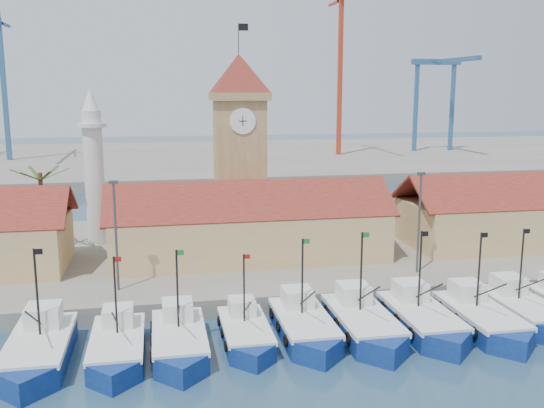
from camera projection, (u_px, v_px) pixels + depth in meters
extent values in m
plane|color=navy|center=(294.00, 358.00, 40.36)|extent=(400.00, 400.00, 0.00)
cube|color=gray|center=(243.00, 253.00, 63.38)|extent=(140.00, 32.00, 1.50)
cube|color=gray|center=(193.00, 159.00, 146.33)|extent=(240.00, 80.00, 2.00)
cube|color=navy|center=(40.00, 354.00, 39.66)|extent=(3.77, 8.53, 1.94)
cube|color=navy|center=(27.00, 385.00, 35.54)|extent=(3.77, 3.77, 1.94)
cube|color=silver|center=(39.00, 340.00, 39.48)|extent=(3.84, 8.77, 0.38)
cube|color=silver|center=(44.00, 316.00, 41.38)|extent=(2.26, 2.37, 1.51)
cylinder|color=black|center=(37.00, 293.00, 39.44)|extent=(0.15, 0.15, 6.03)
cube|color=black|center=(38.00, 252.00, 38.97)|extent=(0.54, 0.02, 0.38)
cube|color=navy|center=(118.00, 350.00, 40.34)|extent=(3.42, 7.73, 1.76)
cube|color=navy|center=(114.00, 377.00, 36.61)|extent=(3.41, 3.41, 1.76)
cube|color=silver|center=(117.00, 338.00, 40.17)|extent=(3.48, 7.94, 0.34)
cube|color=silver|center=(118.00, 316.00, 41.89)|extent=(2.05, 2.15, 1.37)
cylinder|color=black|center=(116.00, 296.00, 40.13)|extent=(0.14, 0.14, 5.46)
cube|color=#A5140F|center=(118.00, 259.00, 39.71)|extent=(0.49, 0.02, 0.34)
cube|color=navy|center=(179.00, 344.00, 41.25)|extent=(3.51, 7.95, 1.81)
cube|color=navy|center=(182.00, 371.00, 37.41)|extent=(3.51, 3.51, 1.81)
cube|color=silver|center=(179.00, 332.00, 41.08)|extent=(3.58, 8.17, 0.35)
cube|color=silver|center=(177.00, 310.00, 42.85)|extent=(2.11, 2.21, 1.41)
cylinder|color=black|center=(177.00, 290.00, 41.04)|extent=(0.14, 0.14, 5.62)
cube|color=#197226|center=(180.00, 253.00, 40.61)|extent=(0.50, 0.02, 0.35)
cube|color=navy|center=(245.00, 336.00, 42.75)|extent=(3.16, 7.15, 1.62)
cube|color=navy|center=(253.00, 358.00, 39.30)|extent=(3.16, 3.16, 1.62)
cube|color=silver|center=(245.00, 325.00, 42.60)|extent=(3.22, 7.35, 0.32)
cube|color=silver|center=(242.00, 307.00, 44.19)|extent=(1.90, 1.99, 1.26)
cylinder|color=black|center=(244.00, 289.00, 42.56)|extent=(0.13, 0.13, 5.05)
cube|color=#A5140F|center=(247.00, 257.00, 42.17)|extent=(0.45, 0.02, 0.32)
cube|color=navy|center=(303.00, 330.00, 43.75)|extent=(3.58, 8.11, 1.84)
cube|color=navy|center=(318.00, 353.00, 39.83)|extent=(3.58, 3.58, 1.84)
cube|color=silver|center=(304.00, 318.00, 43.57)|extent=(3.66, 8.33, 0.36)
cube|color=silver|center=(297.00, 297.00, 45.38)|extent=(2.15, 2.25, 1.43)
cylinder|color=black|center=(302.00, 277.00, 43.53)|extent=(0.14, 0.14, 5.73)
cube|color=#197226|center=(306.00, 241.00, 43.09)|extent=(0.51, 0.02, 0.36)
cube|color=navy|center=(362.00, 327.00, 44.16)|extent=(3.77, 8.53, 1.94)
cube|color=navy|center=(383.00, 351.00, 40.05)|extent=(3.77, 3.77, 1.94)
cube|color=silver|center=(362.00, 315.00, 43.98)|extent=(3.84, 8.77, 0.38)
cube|color=silver|center=(353.00, 294.00, 45.88)|extent=(2.26, 2.37, 1.51)
cylinder|color=black|center=(361.00, 273.00, 43.94)|extent=(0.15, 0.15, 6.03)
cube|color=#197226|center=(366.00, 235.00, 43.47)|extent=(0.54, 0.02, 0.38)
cube|color=navy|center=(421.00, 323.00, 44.96)|extent=(3.71, 8.39, 1.91)
cube|color=navy|center=(447.00, 346.00, 40.91)|extent=(3.71, 3.71, 1.91)
cube|color=silver|center=(421.00, 311.00, 44.78)|extent=(3.78, 8.62, 0.37)
cube|color=silver|center=(410.00, 291.00, 46.65)|extent=(2.22, 2.33, 1.48)
cylinder|color=black|center=(420.00, 270.00, 44.74)|extent=(0.15, 0.15, 5.93)
cube|color=black|center=(425.00, 234.00, 44.28)|extent=(0.53, 0.02, 0.37)
cube|color=navy|center=(479.00, 322.00, 45.11)|extent=(3.64, 8.24, 1.87)
cube|color=navy|center=(511.00, 345.00, 41.13)|extent=(3.64, 3.64, 1.87)
cube|color=silver|center=(480.00, 310.00, 44.93)|extent=(3.72, 8.47, 0.36)
cube|color=silver|center=(467.00, 291.00, 46.77)|extent=(2.19, 2.29, 1.46)
cylinder|color=black|center=(479.00, 271.00, 44.89)|extent=(0.15, 0.15, 5.83)
cube|color=black|center=(485.00, 235.00, 44.44)|extent=(0.52, 0.02, 0.36)
cube|color=navy|center=(521.00, 314.00, 46.82)|extent=(3.58, 8.10, 1.84)
cube|color=silver|center=(522.00, 303.00, 46.65)|extent=(3.65, 8.33, 0.36)
cube|color=silver|center=(508.00, 284.00, 48.45)|extent=(2.15, 2.25, 1.43)
cylinder|color=black|center=(521.00, 265.00, 46.61)|extent=(0.14, 0.14, 5.73)
cube|color=black|center=(527.00, 231.00, 46.16)|extent=(0.51, 0.02, 0.36)
cube|color=tan|center=(249.00, 234.00, 58.97)|extent=(26.00, 10.00, 4.50)
cube|color=#9C3627|center=(253.00, 201.00, 55.86)|extent=(27.04, 5.13, 3.21)
cube|color=#9C3627|center=(245.00, 192.00, 60.68)|extent=(27.04, 5.13, 3.21)
cube|color=tan|center=(544.00, 221.00, 64.88)|extent=(30.00, 10.00, 4.50)
cube|color=#9C3627|center=(532.00, 183.00, 66.60)|extent=(31.20, 5.13, 3.21)
cube|color=tan|center=(240.00, 172.00, 63.78)|extent=(5.00, 5.00, 15.00)
cube|color=tan|center=(239.00, 96.00, 62.31)|extent=(5.80, 5.80, 0.80)
pyramid|color=#9C3627|center=(239.00, 74.00, 61.88)|extent=(5.80, 5.80, 4.00)
cylinder|color=white|center=(243.00, 121.00, 60.30)|extent=(2.60, 0.15, 2.60)
cube|color=black|center=(243.00, 121.00, 60.22)|extent=(0.08, 0.02, 1.00)
cube|color=black|center=(243.00, 121.00, 60.22)|extent=(0.80, 0.02, 0.08)
cylinder|color=#3F3F44|center=(238.00, 38.00, 61.23)|extent=(0.10, 0.10, 3.00)
cube|color=black|center=(243.00, 27.00, 61.12)|extent=(1.00, 0.03, 0.70)
cylinder|color=silver|center=(95.00, 178.00, 63.03)|extent=(2.00, 2.00, 14.00)
cylinder|color=silver|center=(92.00, 125.00, 62.01)|extent=(3.00, 3.00, 0.40)
cone|color=silver|center=(90.00, 99.00, 61.52)|extent=(1.80, 1.80, 2.40)
cylinder|color=brown|center=(43.00, 212.00, 60.73)|extent=(0.44, 0.44, 8.00)
cube|color=#2E5A1F|center=(55.00, 174.00, 60.28)|extent=(2.80, 0.35, 1.18)
cube|color=#2E5A1F|center=(49.00, 173.00, 61.32)|extent=(1.71, 2.60, 1.18)
cube|color=#2E5A1F|center=(35.00, 173.00, 61.07)|extent=(1.71, 2.60, 1.18)
cube|color=#2E5A1F|center=(25.00, 175.00, 59.77)|extent=(2.80, 0.35, 1.18)
cube|color=#2E5A1F|center=(30.00, 176.00, 58.73)|extent=(1.71, 2.60, 1.18)
cube|color=#2E5A1F|center=(45.00, 176.00, 58.98)|extent=(1.71, 2.60, 1.18)
cylinder|color=#3F3F44|center=(116.00, 236.00, 48.61)|extent=(0.20, 0.20, 9.00)
cube|color=#3F3F44|center=(113.00, 182.00, 47.79)|extent=(0.70, 0.25, 0.25)
cylinder|color=#3F3F44|center=(419.00, 223.00, 53.42)|extent=(0.20, 0.20, 9.00)
cube|color=#3F3F44|center=(421.00, 174.00, 52.60)|extent=(0.70, 0.25, 0.25)
cube|color=#2E5B8C|center=(4.00, 90.00, 133.71)|extent=(1.00, 1.00, 31.02)
cube|color=#2E5B8C|center=(4.00, 24.00, 135.84)|extent=(0.60, 10.00, 0.60)
cube|color=#B6351C|center=(340.00, 77.00, 144.35)|extent=(1.00, 1.00, 37.23)
cube|color=#B6351C|center=(335.00, 3.00, 145.90)|extent=(0.60, 10.00, 0.60)
cube|color=#2E5B8C|center=(416.00, 108.00, 154.64)|extent=(0.90, 0.90, 22.00)
cube|color=#2E5B8C|center=(452.00, 108.00, 156.49)|extent=(0.90, 0.90, 22.00)
cube|color=#2E5B8C|center=(436.00, 62.00, 153.42)|extent=(13.00, 1.40, 1.40)
cube|color=#2E5B8C|center=(455.00, 60.00, 143.77)|extent=(1.40, 22.00, 1.00)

